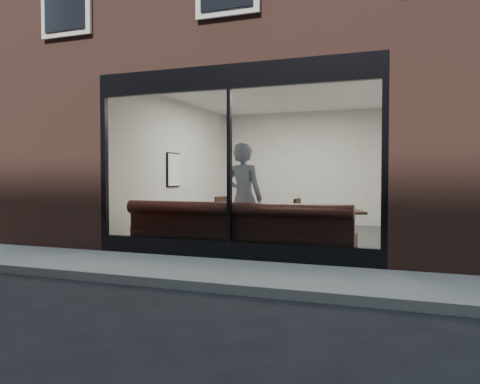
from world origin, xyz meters
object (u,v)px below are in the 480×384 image
(cafe_chair_left, at_px, (216,229))
(cafe_chair_right, at_px, (287,235))
(banquette, at_px, (238,242))
(person, at_px, (244,198))
(cafe_table_right, at_px, (345,212))
(cafe_table_left, at_px, (173,208))

(cafe_chair_left, relative_size, cafe_chair_right, 1.10)
(banquette, bearing_deg, person, 85.50)
(person, height_order, cafe_chair_right, person)
(banquette, xyz_separation_m, cafe_table_right, (1.71, 0.84, 0.52))
(cafe_table_left, bearing_deg, person, -14.50)
(cafe_chair_left, height_order, cafe_chair_right, cafe_chair_left)
(cafe_table_left, bearing_deg, cafe_table_right, 2.84)
(person, bearing_deg, cafe_table_right, -147.46)
(cafe_table_right, bearing_deg, cafe_table_left, -177.16)
(person, xyz_separation_m, cafe_table_left, (-1.64, 0.43, -0.25))
(banquette, distance_m, cafe_table_left, 1.83)
(cafe_table_left, distance_m, cafe_chair_left, 1.16)
(banquette, distance_m, cafe_chair_left, 1.91)
(cafe_chair_left, distance_m, cafe_chair_right, 1.70)
(person, relative_size, cafe_table_left, 3.47)
(cafe_chair_left, bearing_deg, banquette, 144.36)
(cafe_table_right, height_order, cafe_chair_left, cafe_table_right)
(cafe_table_left, height_order, cafe_chair_right, cafe_table_left)
(person, xyz_separation_m, cafe_table_right, (1.69, 0.59, -0.25))
(cafe_chair_right, bearing_deg, cafe_table_left, 14.61)
(cafe_table_left, relative_size, cafe_chair_left, 1.24)
(banquette, distance_m, person, 0.80)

